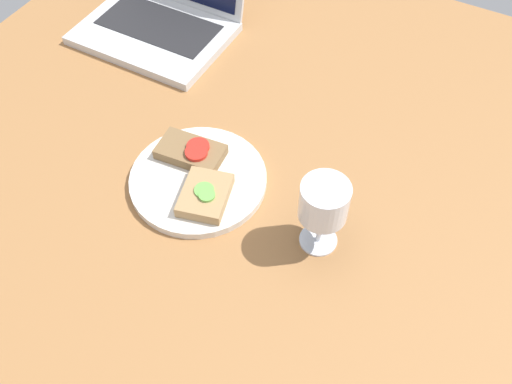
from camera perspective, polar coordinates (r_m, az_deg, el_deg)
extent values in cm
cube|color=#9E6B3D|center=(99.23, -0.87, 0.20)|extent=(140.00, 140.00, 3.00)
cylinder|color=silver|center=(98.30, -5.80, 1.24)|extent=(23.54, 23.54, 1.47)
cube|color=#A88456|center=(93.90, -5.11, -0.31)|extent=(9.62, 11.03, 2.04)
cylinder|color=#6BB74C|center=(93.07, -5.21, 0.20)|extent=(3.27, 3.27, 0.30)
cylinder|color=#6BB74C|center=(92.28, -4.94, -0.31)|extent=(2.72, 2.72, 0.50)
cube|color=brown|center=(100.17, -6.60, 3.95)|extent=(12.07, 7.59, 1.94)
cylinder|color=red|center=(99.26, -5.82, 4.54)|extent=(3.99, 3.99, 0.56)
cylinder|color=red|center=(98.35, -5.99, 3.97)|extent=(3.92, 3.92, 0.65)
cylinder|color=white|center=(91.81, 6.23, -4.78)|extent=(6.08, 6.08, 0.40)
cylinder|color=white|center=(88.76, 6.43, -3.50)|extent=(0.84, 0.84, 6.93)
cylinder|color=white|center=(83.38, 6.84, -0.95)|extent=(7.44, 7.44, 6.32)
cylinder|color=white|center=(84.07, 6.78, -1.30)|extent=(6.84, 6.84, 4.60)
cube|color=silver|center=(128.45, -10.20, 15.32)|extent=(31.00, 22.45, 1.83)
cube|color=#232326|center=(129.11, -9.73, 16.17)|extent=(25.42, 12.35, 0.16)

